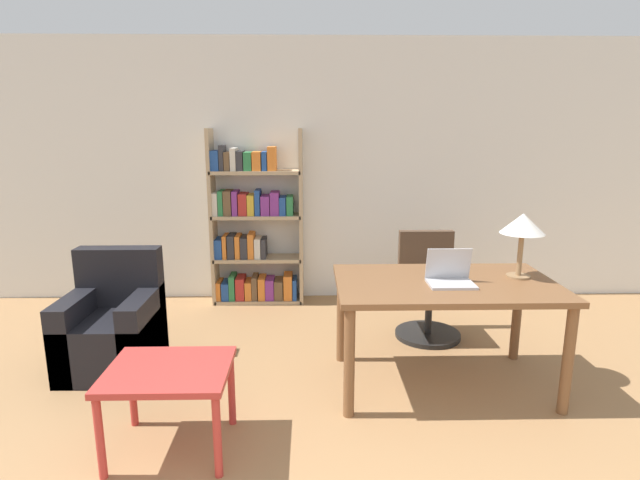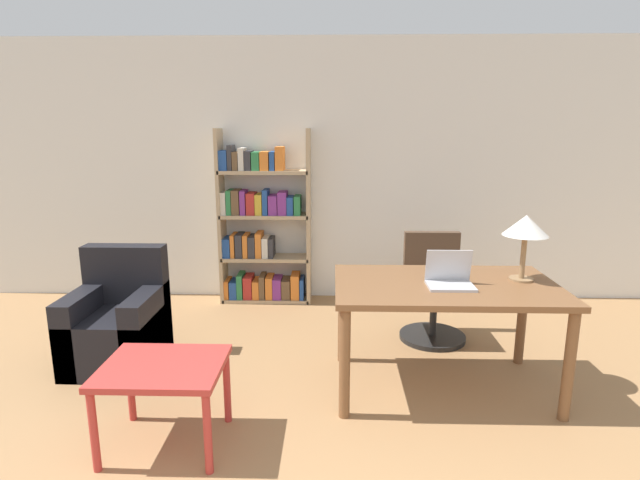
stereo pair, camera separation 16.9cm
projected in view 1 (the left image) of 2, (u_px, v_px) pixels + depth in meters
wall_back at (320, 172)px, 5.23m from camera, size 8.00×0.06×2.70m
desk at (445, 295)px, 3.45m from camera, size 1.50×0.91×0.77m
laptop at (450, 276)px, 3.35m from camera, size 0.30×0.23×0.24m
table_lamp at (523, 226)px, 3.44m from camera, size 0.30×0.30×0.46m
office_chair at (428, 291)px, 4.39m from camera, size 0.57×0.57×0.91m
side_table_blue at (169, 380)px, 2.77m from camera, size 0.67×0.55×0.50m
armchair at (113, 330)px, 3.80m from camera, size 0.65×0.68×0.89m
bookshelf at (253, 229)px, 5.15m from camera, size 0.94×0.28×1.80m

